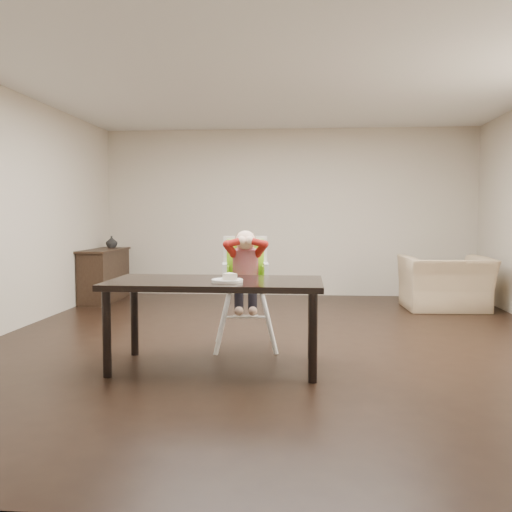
# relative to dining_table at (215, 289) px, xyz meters

# --- Properties ---
(ground) EXTENTS (7.00, 7.00, 0.00)m
(ground) POSITION_rel_dining_table_xyz_m (0.48, 1.06, -0.67)
(ground) COLOR black
(ground) RESTS_ON ground
(room_walls) EXTENTS (6.02, 7.02, 2.71)m
(room_walls) POSITION_rel_dining_table_xyz_m (0.48, 1.06, 1.18)
(room_walls) COLOR beige
(room_walls) RESTS_ON ground
(dining_table) EXTENTS (1.80, 0.90, 0.75)m
(dining_table) POSITION_rel_dining_table_xyz_m (0.00, 0.00, 0.00)
(dining_table) COLOR black
(dining_table) RESTS_ON ground
(high_chair) EXTENTS (0.53, 0.53, 1.15)m
(high_chair) POSITION_rel_dining_table_xyz_m (0.17, 0.78, 0.14)
(high_chair) COLOR white
(high_chair) RESTS_ON ground
(plate) EXTENTS (0.32, 0.32, 0.07)m
(plate) POSITION_rel_dining_table_xyz_m (0.13, -0.14, 0.11)
(plate) COLOR white
(plate) RESTS_ON dining_table
(armchair) EXTENTS (1.16, 0.79, 0.99)m
(armchair) POSITION_rel_dining_table_xyz_m (2.68, 3.24, -0.18)
(armchair) COLOR tan
(armchair) RESTS_ON ground
(sideboard) EXTENTS (0.44, 1.26, 0.79)m
(sideboard) POSITION_rel_dining_table_xyz_m (-2.30, 3.67, -0.27)
(sideboard) COLOR black
(sideboard) RESTS_ON ground
(vase) EXTENTS (0.19, 0.20, 0.18)m
(vase) POSITION_rel_dining_table_xyz_m (-2.30, 4.03, 0.21)
(vase) COLOR #99999E
(vase) RESTS_ON sideboard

